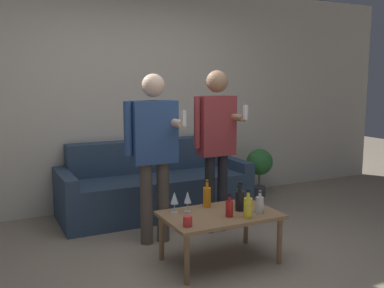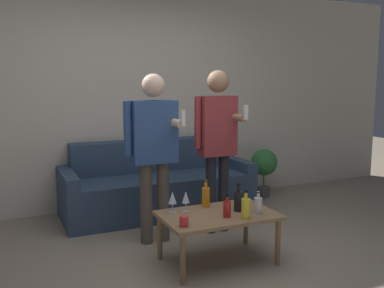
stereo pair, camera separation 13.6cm
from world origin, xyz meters
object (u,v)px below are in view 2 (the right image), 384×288
(person_standing_right, at_px, (217,136))
(couch, at_px, (157,187))
(coffee_table, at_px, (218,219))
(bottle_orange, at_px, (246,208))
(person_standing_left, at_px, (154,145))

(person_standing_right, bearing_deg, couch, 110.72)
(person_standing_right, bearing_deg, coffee_table, -116.66)
(bottle_orange, xyz_separation_m, person_standing_right, (0.20, 0.89, 0.47))
(bottle_orange, bearing_deg, couch, 94.44)
(couch, distance_m, bottle_orange, 1.79)
(couch, relative_size, person_standing_right, 1.33)
(couch, height_order, person_standing_left, person_standing_left)
(couch, bearing_deg, person_standing_right, -69.28)
(coffee_table, relative_size, bottle_orange, 4.25)
(person_standing_right, bearing_deg, person_standing_left, -178.81)
(bottle_orange, distance_m, person_standing_left, 1.08)
(couch, bearing_deg, bottle_orange, -85.56)
(coffee_table, height_order, person_standing_left, person_standing_left)
(bottle_orange, bearing_deg, person_standing_right, 77.45)
(bottle_orange, relative_size, person_standing_left, 0.14)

